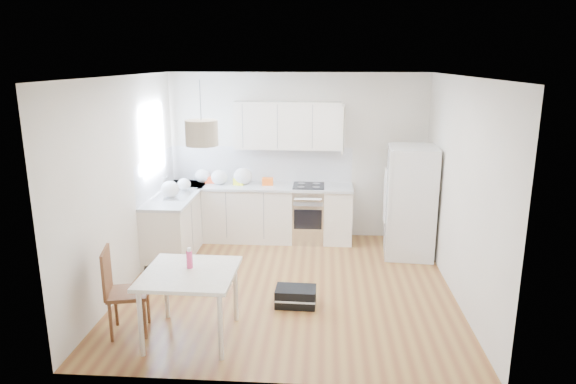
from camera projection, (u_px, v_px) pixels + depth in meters
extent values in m
plane|color=brown|center=(289.00, 286.00, 6.75)|extent=(4.20, 4.20, 0.00)
plane|color=white|center=(289.00, 76.00, 6.08)|extent=(4.20, 4.20, 0.00)
plane|color=beige|center=(297.00, 156.00, 8.45)|extent=(4.20, 0.00, 4.20)
plane|color=beige|center=(125.00, 184.00, 6.56)|extent=(0.00, 4.20, 4.20)
plane|color=beige|center=(460.00, 189.00, 6.28)|extent=(0.00, 4.20, 4.20)
cube|color=#BFE0F9|center=(153.00, 139.00, 7.57)|extent=(0.02, 1.00, 1.00)
cube|color=white|center=(260.00, 214.00, 8.42)|extent=(3.00, 0.60, 0.88)
cube|color=white|center=(178.00, 223.00, 7.92)|extent=(0.60, 1.80, 0.88)
cube|color=#B8BABD|center=(259.00, 186.00, 8.31)|extent=(3.02, 0.64, 0.04)
cube|color=#B8BABD|center=(176.00, 194.00, 7.81)|extent=(0.64, 1.82, 0.04)
cube|color=white|center=(261.00, 164.00, 8.52)|extent=(3.00, 0.01, 0.58)
cube|color=white|center=(156.00, 174.00, 7.75)|extent=(0.01, 1.80, 0.58)
cube|color=white|center=(288.00, 125.00, 8.17)|extent=(1.70, 0.32, 0.75)
cube|color=beige|center=(190.00, 273.00, 5.34)|extent=(0.97, 0.97, 0.04)
cylinder|color=white|center=(141.00, 323.00, 5.08)|extent=(0.05, 0.05, 0.71)
cylinder|color=white|center=(220.00, 327.00, 5.01)|extent=(0.05, 0.05, 0.71)
cylinder|color=white|center=(166.00, 289.00, 5.85)|extent=(0.05, 0.05, 0.71)
cylinder|color=white|center=(236.00, 291.00, 5.78)|extent=(0.05, 0.05, 0.71)
cylinder|color=#E23F78|center=(189.00, 258.00, 5.40)|extent=(0.08, 0.08, 0.22)
cube|color=black|center=(296.00, 297.00, 6.20)|extent=(0.49, 0.33, 0.22)
cylinder|color=beige|center=(202.00, 133.00, 5.11)|extent=(0.35, 0.35, 0.25)
ellipsoid|color=white|center=(202.00, 176.00, 8.44)|extent=(0.25, 0.21, 0.23)
ellipsoid|color=white|center=(219.00, 177.00, 8.32)|extent=(0.27, 0.23, 0.24)
ellipsoid|color=white|center=(243.00, 176.00, 8.32)|extent=(0.30, 0.26, 0.27)
ellipsoid|color=white|center=(184.00, 184.00, 7.98)|extent=(0.20, 0.17, 0.18)
ellipsoid|color=white|center=(170.00, 189.00, 7.56)|extent=(0.27, 0.23, 0.24)
cube|color=#F45D15|center=(268.00, 181.00, 8.30)|extent=(0.18, 0.12, 0.12)
cube|color=#F9FF28|center=(239.00, 182.00, 8.31)|extent=(0.17, 0.12, 0.11)
cube|color=red|center=(210.00, 180.00, 8.43)|extent=(0.17, 0.11, 0.11)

